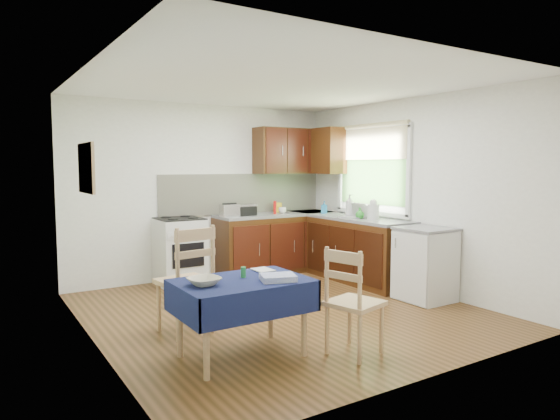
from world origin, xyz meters
TOP-DOWN VIEW (x-y plane):
  - floor at (0.00, 0.00)m, footprint 4.20×4.20m
  - ceiling at (0.00, 0.00)m, footprint 4.00×4.20m
  - wall_back at (0.00, 2.10)m, footprint 4.00×0.02m
  - wall_front at (0.00, -2.10)m, footprint 4.00×0.02m
  - wall_left at (-2.00, 0.00)m, footprint 0.02×4.20m
  - wall_right at (2.00, 0.00)m, footprint 0.02×4.20m
  - base_cabinets at (1.36, 1.26)m, footprint 1.90×2.30m
  - worktop_back at (1.05, 1.80)m, footprint 1.90×0.60m
  - worktop_right at (1.70, 0.65)m, footprint 0.60×1.70m
  - worktop_corner at (1.70, 1.80)m, footprint 0.60×0.60m
  - splashback at (0.65, 2.08)m, footprint 2.70×0.02m
  - upper_cabinets at (1.52, 1.80)m, footprint 1.20×0.85m
  - stove at (-0.50, 1.80)m, footprint 0.60×0.61m
  - window at (1.97, 0.70)m, footprint 0.04×1.48m
  - fridge at (1.70, -0.55)m, footprint 0.58×0.60m
  - corkboard at (-1.97, 0.30)m, footprint 0.04×0.62m
  - dining_table at (-1.00, -0.95)m, footprint 1.10×0.75m
  - chair_far at (-1.17, -0.15)m, footprint 0.53×0.53m
  - chair_near at (-0.20, -1.42)m, footprint 0.51×0.51m
  - toaster at (0.22, 1.72)m, footprint 0.26×0.16m
  - sandwich_press at (0.49, 1.78)m, footprint 0.29×0.25m
  - sauce_bottle at (0.98, 1.73)m, footprint 0.04×0.04m
  - yellow_packet at (1.17, 1.96)m, footprint 0.13×0.11m
  - dish_rack at (1.70, 0.68)m, footprint 0.44×0.33m
  - kettle at (1.72, 0.39)m, footprint 0.16×0.16m
  - cup at (1.13, 1.76)m, footprint 0.14×0.14m
  - soap_bottle_a at (1.69, 0.85)m, footprint 0.14×0.14m
  - soap_bottle_b at (1.66, 1.40)m, footprint 0.12×0.12m
  - soap_bottle_c at (1.61, 0.54)m, footprint 0.16×0.16m
  - plate_bowl at (-1.35, -0.95)m, footprint 0.29×0.29m
  - book at (-0.75, -0.74)m, footprint 0.16×0.21m
  - spice_jar at (-0.95, -0.88)m, footprint 0.04×0.04m
  - tea_towel at (-0.76, -1.14)m, footprint 0.34×0.30m

SIDE VIEW (x-z plane):
  - floor at x=0.00m, z-range 0.00..0.00m
  - base_cabinets at x=1.36m, z-range 0.00..0.86m
  - fridge at x=1.70m, z-range 0.00..0.88m
  - stove at x=-0.50m, z-range 0.00..0.92m
  - chair_near at x=-0.20m, z-range 0.03..0.96m
  - dining_table at x=-1.00m, z-range 0.23..0.89m
  - chair_far at x=-1.17m, z-range 0.03..1.09m
  - book at x=-0.75m, z-range 0.66..0.68m
  - tea_towel at x=-0.76m, z-range 0.66..0.71m
  - plate_bowl at x=-1.35m, z-range 0.66..0.73m
  - spice_jar at x=-0.95m, z-range 0.66..0.76m
  - worktop_back at x=1.05m, z-range 0.86..0.90m
  - worktop_right at x=1.70m, z-range 0.86..0.90m
  - worktop_corner at x=1.70m, z-range 0.86..0.90m
  - dish_rack at x=1.70m, z-range 0.82..1.03m
  - cup at x=1.13m, z-range 0.90..0.99m
  - yellow_packet at x=1.17m, z-range 0.90..1.05m
  - soap_bottle_c at x=1.61m, z-range 0.90..1.05m
  - sandwich_press at x=0.49m, z-range 0.90..1.06m
  - toaster at x=0.22m, z-range 0.89..1.09m
  - soap_bottle_b at x=1.66m, z-range 0.90..1.09m
  - sauce_bottle at x=0.98m, z-range 0.90..1.10m
  - kettle at x=1.72m, z-range 0.88..1.16m
  - soap_bottle_a at x=1.69m, z-range 0.90..1.22m
  - splashback at x=0.65m, z-range 0.90..1.50m
  - wall_back at x=0.00m, z-range 0.00..2.50m
  - wall_front at x=0.00m, z-range 0.00..2.50m
  - wall_left at x=-2.00m, z-range 0.00..2.50m
  - wall_right at x=2.00m, z-range 0.00..2.50m
  - corkboard at x=-1.97m, z-range 1.36..1.83m
  - window at x=1.97m, z-range 1.02..2.28m
  - upper_cabinets at x=1.52m, z-range 1.50..2.20m
  - ceiling at x=0.00m, z-range 2.49..2.51m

